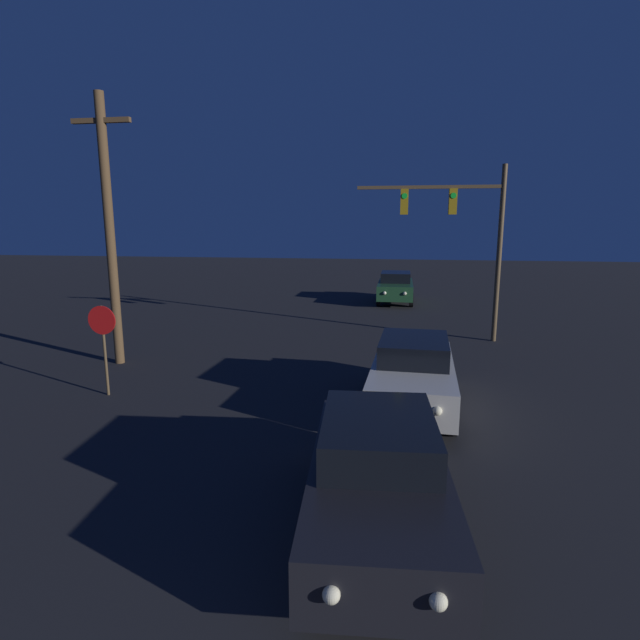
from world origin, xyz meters
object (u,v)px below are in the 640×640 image
at_px(car_mid, 413,373).
at_px(traffic_signal_mast, 463,225).
at_px(utility_pole, 109,228).
at_px(car_near, 378,475).
at_px(car_far, 395,287).
at_px(stop_sign, 103,333).

bearing_deg(car_mid, traffic_signal_mast, -101.32).
bearing_deg(utility_pole, car_near, -41.81).
distance_m(car_mid, car_far, 15.94).
bearing_deg(utility_pole, stop_sign, -64.78).
bearing_deg(car_far, car_mid, 92.26).
height_order(car_far, utility_pole, utility_pole).
height_order(car_mid, traffic_signal_mast, traffic_signal_mast).
distance_m(car_near, car_mid, 5.01).
relative_size(traffic_signal_mast, utility_pole, 0.79).
relative_size(car_far, stop_sign, 1.98).
bearing_deg(traffic_signal_mast, utility_pole, -155.69).
height_order(traffic_signal_mast, stop_sign, traffic_signal_mast).
relative_size(car_mid, utility_pole, 0.58).
height_order(car_far, stop_sign, stop_sign).
bearing_deg(traffic_signal_mast, stop_sign, -140.96).
bearing_deg(stop_sign, car_near, -33.56).
height_order(stop_sign, utility_pole, utility_pole).
xyz_separation_m(car_near, car_mid, (0.61, 4.97, 0.00)).
xyz_separation_m(car_far, stop_sign, (-7.07, -16.26, 0.76)).
xyz_separation_m(car_far, utility_pole, (-8.39, -13.47, 3.30)).
relative_size(car_near, utility_pole, 0.58).
xyz_separation_m(traffic_signal_mast, utility_pole, (-10.75, -4.86, -0.06)).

